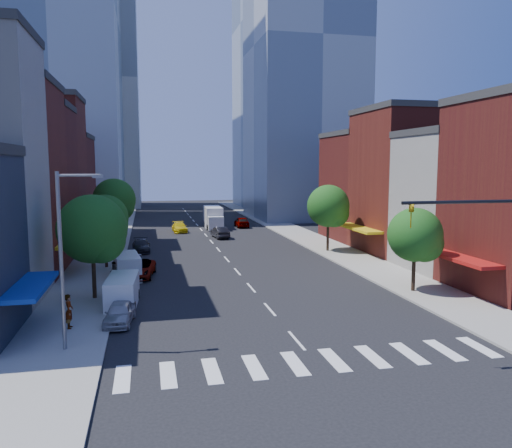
{
  "coord_description": "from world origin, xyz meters",
  "views": [
    {
      "loc": [
        -7.75,
        -24.98,
        9.45
      ],
      "look_at": [
        0.33,
        11.77,
        5.0
      ],
      "focal_mm": 35.0,
      "sensor_mm": 36.0,
      "label": 1
    }
  ],
  "objects_px": {
    "box_truck": "(213,218)",
    "traffic_car_oncoming": "(220,232)",
    "parked_car_front": "(120,313)",
    "cargo_van_far": "(127,267)",
    "parked_car_third": "(139,269)",
    "cargo_van_near": "(122,292)",
    "taxi": "(180,227)",
    "pedestrian_near": "(69,311)",
    "parked_car_second": "(133,264)",
    "pedestrian_far": "(114,271)",
    "traffic_car_far": "(242,222)",
    "parked_car_rear": "(141,246)"
  },
  "relations": [
    {
      "from": "box_truck",
      "to": "traffic_car_oncoming",
      "type": "bearing_deg",
      "value": -91.23
    },
    {
      "from": "parked_car_front",
      "to": "cargo_van_far",
      "type": "xyz_separation_m",
      "value": [
        0.02,
        12.34,
        0.35
      ]
    },
    {
      "from": "parked_car_third",
      "to": "cargo_van_near",
      "type": "relative_size",
      "value": 1.07
    },
    {
      "from": "parked_car_third",
      "to": "traffic_car_oncoming",
      "type": "xyz_separation_m",
      "value": [
        10.04,
        21.33,
        0.01
      ]
    },
    {
      "from": "parked_car_third",
      "to": "cargo_van_far",
      "type": "height_order",
      "value": "cargo_van_far"
    },
    {
      "from": "taxi",
      "to": "traffic_car_oncoming",
      "type": "xyz_separation_m",
      "value": [
        4.78,
        -7.02,
        0.06
      ]
    },
    {
      "from": "traffic_car_oncoming",
      "to": "box_truck",
      "type": "bearing_deg",
      "value": -99.4
    },
    {
      "from": "taxi",
      "to": "traffic_car_oncoming",
      "type": "distance_m",
      "value": 8.49
    },
    {
      "from": "parked_car_third",
      "to": "cargo_van_far",
      "type": "xyz_separation_m",
      "value": [
        -0.95,
        -0.23,
        0.29
      ]
    },
    {
      "from": "parked_car_front",
      "to": "pedestrian_near",
      "type": "xyz_separation_m",
      "value": [
        -2.75,
        -0.66,
        0.48
      ]
    },
    {
      "from": "parked_car_second",
      "to": "pedestrian_near",
      "type": "xyz_separation_m",
      "value": [
        -3.15,
        -15.68,
        0.42
      ]
    },
    {
      "from": "parked_car_third",
      "to": "cargo_van_far",
      "type": "distance_m",
      "value": 1.01
    },
    {
      "from": "parked_car_second",
      "to": "pedestrian_far",
      "type": "xyz_separation_m",
      "value": [
        -1.4,
        -3.79,
        0.2
      ]
    },
    {
      "from": "parked_car_second",
      "to": "taxi",
      "type": "distance_m",
      "value": 26.55
    },
    {
      "from": "parked_car_front",
      "to": "cargo_van_near",
      "type": "xyz_separation_m",
      "value": [
        -0.01,
        3.85,
        0.34
      ]
    },
    {
      "from": "parked_car_second",
      "to": "taxi",
      "type": "height_order",
      "value": "parked_car_second"
    },
    {
      "from": "cargo_van_far",
      "to": "taxi",
      "type": "distance_m",
      "value": 29.25
    },
    {
      "from": "parked_car_third",
      "to": "cargo_van_near",
      "type": "distance_m",
      "value": 8.78
    },
    {
      "from": "cargo_van_near",
      "to": "taxi",
      "type": "height_order",
      "value": "cargo_van_near"
    },
    {
      "from": "parked_car_front",
      "to": "traffic_car_far",
      "type": "relative_size",
      "value": 0.83
    },
    {
      "from": "parked_car_rear",
      "to": "traffic_car_oncoming",
      "type": "height_order",
      "value": "traffic_car_oncoming"
    },
    {
      "from": "parked_car_rear",
      "to": "taxi",
      "type": "bearing_deg",
      "value": 69.85
    },
    {
      "from": "parked_car_third",
      "to": "taxi",
      "type": "distance_m",
      "value": 28.83
    },
    {
      "from": "cargo_van_near",
      "to": "box_truck",
      "type": "xyz_separation_m",
      "value": [
        11.52,
        40.41,
        0.51
      ]
    },
    {
      "from": "pedestrian_far",
      "to": "parked_car_second",
      "type": "bearing_deg",
      "value": 145.15
    },
    {
      "from": "parked_car_second",
      "to": "traffic_car_far",
      "type": "bearing_deg",
      "value": 62.29
    },
    {
      "from": "parked_car_third",
      "to": "pedestrian_near",
      "type": "bearing_deg",
      "value": -97.98
    },
    {
      "from": "traffic_car_far",
      "to": "box_truck",
      "type": "relative_size",
      "value": 0.58
    },
    {
      "from": "cargo_van_far",
      "to": "pedestrian_near",
      "type": "xyz_separation_m",
      "value": [
        -2.77,
        -13.0,
        0.13
      ]
    },
    {
      "from": "parked_car_front",
      "to": "pedestrian_near",
      "type": "height_order",
      "value": "pedestrian_near"
    },
    {
      "from": "parked_car_rear",
      "to": "traffic_car_far",
      "type": "xyz_separation_m",
      "value": [
        14.88,
        19.2,
        0.12
      ]
    },
    {
      "from": "parked_car_front",
      "to": "box_truck",
      "type": "xyz_separation_m",
      "value": [
        11.51,
        44.26,
        0.85
      ]
    },
    {
      "from": "parked_car_third",
      "to": "cargo_van_far",
      "type": "relative_size",
      "value": 1.04
    },
    {
      "from": "parked_car_second",
      "to": "cargo_van_near",
      "type": "bearing_deg",
      "value": -92.07
    },
    {
      "from": "cargo_van_near",
      "to": "parked_car_third",
      "type": "bearing_deg",
      "value": 87.32
    },
    {
      "from": "cargo_van_far",
      "to": "pedestrian_near",
      "type": "bearing_deg",
      "value": -109.43
    },
    {
      "from": "parked_car_rear",
      "to": "taxi",
      "type": "xyz_separation_m",
      "value": [
        5.2,
        15.59,
        0.01
      ]
    },
    {
      "from": "parked_car_second",
      "to": "pedestrian_far",
      "type": "relative_size",
      "value": 2.85
    },
    {
      "from": "parked_car_rear",
      "to": "cargo_van_far",
      "type": "relative_size",
      "value": 0.93
    },
    {
      "from": "traffic_car_oncoming",
      "to": "parked_car_rear",
      "type": "bearing_deg",
      "value": 34.13
    },
    {
      "from": "parked_car_front",
      "to": "parked_car_third",
      "type": "bearing_deg",
      "value": 92.32
    },
    {
      "from": "parked_car_second",
      "to": "cargo_van_near",
      "type": "relative_size",
      "value": 0.9
    },
    {
      "from": "parked_car_rear",
      "to": "traffic_car_far",
      "type": "bearing_deg",
      "value": 50.51
    },
    {
      "from": "parked_car_rear",
      "to": "cargo_van_far",
      "type": "xyz_separation_m",
      "value": [
        -1.01,
        -12.99,
        0.34
      ]
    },
    {
      "from": "cargo_van_near",
      "to": "pedestrian_near",
      "type": "bearing_deg",
      "value": -117.66
    },
    {
      "from": "taxi",
      "to": "traffic_car_far",
      "type": "height_order",
      "value": "traffic_car_far"
    },
    {
      "from": "parked_car_rear",
      "to": "traffic_car_oncoming",
      "type": "bearing_deg",
      "value": 38.97
    },
    {
      "from": "parked_car_second",
      "to": "pedestrian_far",
      "type": "bearing_deg",
      "value": -110.23
    },
    {
      "from": "cargo_van_far",
      "to": "parked_car_second",
      "type": "bearing_deg",
      "value": 74.46
    },
    {
      "from": "parked_car_second",
      "to": "pedestrian_far",
      "type": "height_order",
      "value": "pedestrian_far"
    }
  ]
}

